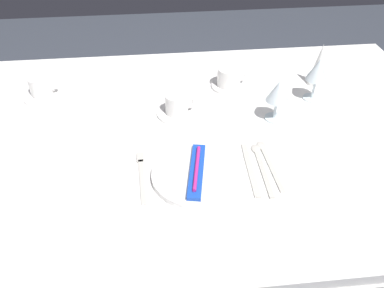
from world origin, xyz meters
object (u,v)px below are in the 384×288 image
(spoon_dessert, at_px, (268,159))
(napkin_folded, at_px, (319,65))
(dinner_knife, at_px, (251,170))
(coffee_cup_left, at_px, (229,76))
(dinner_plate, at_px, (197,175))
(spoon_soup, at_px, (260,163))
(toothbrush_package, at_px, (197,170))
(coffee_cup_far, at_px, (177,103))
(wine_glass_left, at_px, (318,71))
(fork_outer, at_px, (142,174))
(wine_glass_centre, at_px, (278,93))
(coffee_cup_right, at_px, (41,86))

(spoon_dessert, xyz_separation_m, napkin_folded, (0.28, 0.40, 0.08))
(dinner_knife, bearing_deg, coffee_cup_left, 87.56)
(dinner_plate, bearing_deg, spoon_soup, 10.91)
(dinner_knife, bearing_deg, toothbrush_package, -176.73)
(coffee_cup_far, distance_m, wine_glass_left, 0.49)
(toothbrush_package, xyz_separation_m, spoon_soup, (0.19, 0.04, -0.02))
(fork_outer, relative_size, napkin_folded, 1.28)
(spoon_soup, distance_m, napkin_folded, 0.52)
(dinner_knife, height_order, napkin_folded, napkin_folded)
(wine_glass_centre, bearing_deg, spoon_soup, -114.67)
(spoon_dessert, bearing_deg, napkin_folded, 54.44)
(wine_glass_centre, xyz_separation_m, napkin_folded, (0.21, 0.20, -0.02))
(dinner_plate, distance_m, coffee_cup_left, 0.49)
(toothbrush_package, bearing_deg, wine_glass_left, 38.06)
(toothbrush_package, distance_m, spoon_soup, 0.19)
(wine_glass_left, bearing_deg, fork_outer, -151.29)
(spoon_dessert, relative_size, coffee_cup_far, 2.21)
(fork_outer, relative_size, coffee_cup_right, 2.07)
(wine_glass_centre, bearing_deg, dinner_knife, -118.83)
(spoon_dessert, distance_m, wine_glass_centre, 0.23)
(dinner_knife, xyz_separation_m, wine_glass_left, (0.30, 0.34, 0.11))
(coffee_cup_far, bearing_deg, dinner_knife, -58.26)
(spoon_soup, xyz_separation_m, napkin_folded, (0.31, 0.41, 0.08))
(fork_outer, distance_m, coffee_cup_right, 0.56)
(spoon_soup, distance_m, wine_glass_left, 0.42)
(dinner_knife, height_order, coffee_cup_left, coffee_cup_left)
(spoon_soup, bearing_deg, coffee_cup_right, 147.71)
(spoon_dessert, distance_m, wine_glass_left, 0.40)
(dinner_plate, xyz_separation_m, toothbrush_package, (0.00, 0.00, 0.02))
(spoon_soup, height_order, wine_glass_centre, wine_glass_centre)
(toothbrush_package, bearing_deg, coffee_cup_right, 136.67)
(toothbrush_package, distance_m, dinner_knife, 0.16)
(fork_outer, distance_m, wine_glass_left, 0.69)
(spoon_dessert, relative_size, wine_glass_left, 1.41)
(coffee_cup_far, relative_size, wine_glass_centre, 0.69)
(spoon_soup, height_order, wine_glass_left, wine_glass_left)
(wine_glass_left, bearing_deg, spoon_soup, -129.69)
(toothbrush_package, xyz_separation_m, dinner_knife, (0.15, 0.01, -0.02))
(spoon_soup, distance_m, wine_glass_centre, 0.25)
(dinner_plate, height_order, toothbrush_package, toothbrush_package)
(coffee_cup_left, bearing_deg, wine_glass_centre, -62.64)
(spoon_soup, height_order, napkin_folded, napkin_folded)
(wine_glass_centre, height_order, napkin_folded, napkin_folded)
(dinner_plate, height_order, napkin_folded, napkin_folded)
(dinner_plate, distance_m, wine_glass_centre, 0.39)
(coffee_cup_left, height_order, wine_glass_centre, wine_glass_centre)
(coffee_cup_right, distance_m, wine_glass_left, 0.95)
(fork_outer, bearing_deg, dinner_plate, -9.05)
(dinner_knife, relative_size, coffee_cup_left, 1.99)
(dinner_knife, bearing_deg, wine_glass_left, 49.19)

